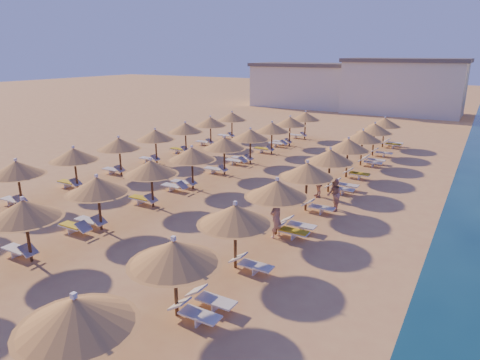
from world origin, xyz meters
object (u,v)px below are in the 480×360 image
Objects in this scene: beachgoer_a at (276,218)px; beachgoer_b at (334,195)px; parasol_row_east at (307,171)px; parasol_row_west at (192,155)px; beachgoer_c at (318,183)px.

beachgoer_b is at bearing -175.51° from beachgoer_a.
parasol_row_east is at bearing -92.71° from beachgoer_b.
parasol_row_west is 21.16× the size of beachgoer_a.
parasol_row_west is 8.75m from beachgoer_b.
parasol_row_east is 7.34m from parasol_row_west.
parasol_row_west reaches higher than beachgoer_a.
parasol_row_west is at bearing -117.02° from beachgoer_b.
beachgoer_a reaches higher than beachgoer_c.
beachgoer_b is (8.63, 0.71, -1.29)m from parasol_row_west.
beachgoer_b is 0.94× the size of beachgoer_a.
parasol_row_west reaches higher than beachgoer_b.
parasol_row_west is (-7.34, 0.00, 0.00)m from parasol_row_east.
beachgoer_a is at bearing -27.74° from parasol_row_west.
beachgoer_c is at bearing -171.01° from beachgoer_b.
parasol_row_west is at bearing 180.00° from parasol_row_east.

